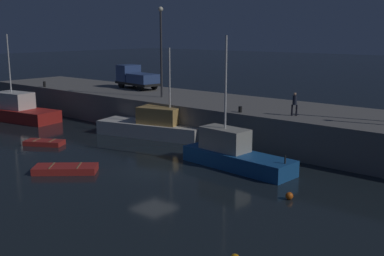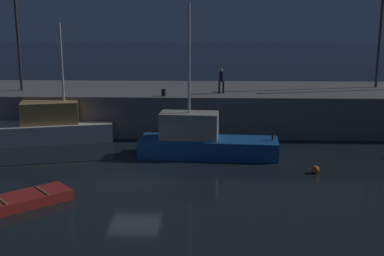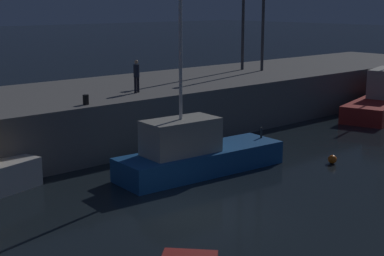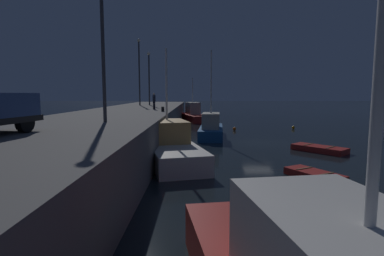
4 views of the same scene
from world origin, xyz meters
TOP-DOWN VIEW (x-y plane):
  - ground_plane at (0.00, 0.00)m, footprint 320.00×320.00m
  - pier_quay at (0.00, 12.40)m, footprint 68.99×8.96m
  - fishing_trawler_red at (21.94, 5.95)m, footprint 9.92×5.02m
  - fishing_boat_blue at (-7.13, 7.30)m, footprint 9.85×5.17m
  - fishing_boat_orange at (3.33, 4.08)m, footprint 8.00×2.86m
  - dinghy_orange_near at (-4.12, -3.75)m, footprint 3.94×3.75m
  - rowboat_white_mid at (-11.53, -0.51)m, footprint 3.25×2.63m
  - mooring_buoy_near at (10.87, -6.58)m, footprint 0.38×0.38m
  - mooring_buoy_mid at (9.11, 0.99)m, footprint 0.41×0.41m
  - lamp_post_west at (-9.59, 10.86)m, footprint 0.44×0.44m
  - lamp_post_east at (16.16, 13.52)m, footprint 0.44×0.44m
  - lamp_post_central at (16.75, 12.24)m, footprint 0.44×0.44m
  - dockworker at (4.53, 9.93)m, footprint 0.42×0.42m
  - bollard_west at (0.71, 8.63)m, footprint 0.28×0.28m

SIDE VIEW (x-z plane):
  - ground_plane at x=0.00m, z-range 0.00..0.00m
  - rowboat_white_mid at x=-11.53m, z-range -0.02..0.40m
  - mooring_buoy_near at x=10.87m, z-range 0.00..0.38m
  - mooring_buoy_mid at x=9.11m, z-range 0.00..0.41m
  - dinghy_orange_near at x=-4.12m, z-range -0.02..0.45m
  - fishing_boat_orange at x=3.33m, z-range -3.35..5.17m
  - fishing_boat_blue at x=-7.13m, z-range -2.81..4.66m
  - fishing_trawler_red at x=21.94m, z-range -2.47..4.44m
  - pier_quay at x=0.00m, z-range 0.00..2.76m
  - bollard_west at x=0.71m, z-range 2.76..3.21m
  - dockworker at x=4.53m, z-range 2.87..4.56m
  - lamp_post_central at x=16.75m, z-range 3.42..10.88m
  - lamp_post_west at x=-9.59m, z-range 3.43..11.61m
  - lamp_post_east at x=16.16m, z-range 3.45..12.65m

